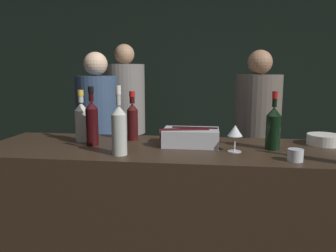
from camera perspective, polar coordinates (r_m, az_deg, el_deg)
The scene contains 14 objects.
wall_back_chalkboard at distance 4.30m, azimuth 4.18°, elevation 8.62°, with size 6.40×0.06×2.80m.
bar_counter at distance 2.09m, azimuth -0.13°, elevation -17.47°, with size 2.17×0.68×1.02m.
ice_bin_with_bottles at distance 1.95m, azimuth 3.94°, elevation -1.77°, with size 0.35×0.22×0.11m.
bowl_white at distance 2.18m, azimuth 25.58°, elevation -2.11°, with size 0.20×0.20×0.06m.
wine_glass at distance 1.82m, azimuth 11.60°, elevation -0.99°, with size 0.08×0.08×0.15m.
candle_votive at distance 1.73m, azimuth 21.31°, elevation -4.73°, with size 0.08×0.08×0.06m.
red_wine_bottle_burgundy at distance 1.93m, azimuth 17.87°, elevation -0.13°, with size 0.08×0.08×0.33m.
rose_wine_bottle at distance 2.12m, azimuth -14.80°, elevation 0.96°, with size 0.08×0.08×0.32m.
red_wine_bottle_black_foil at distance 1.99m, azimuth -13.10°, elevation 0.83°, with size 0.07×0.07×0.35m.
red_wine_bottle_tall at distance 2.11m, azimuth -6.21°, elevation 1.16°, with size 0.07×0.07×0.31m.
white_wine_bottle at distance 1.73m, azimuth -8.51°, elevation -0.41°, with size 0.08×0.08×0.37m.
person_in_hoodie at distance 3.01m, azimuth 15.19°, elevation -1.49°, with size 0.40×0.40×1.64m.
person_blond_tee at distance 3.57m, azimuth -7.39°, elevation 1.39°, with size 0.42×0.42×1.74m.
person_grey_polo at distance 3.06m, azimuth -12.09°, elevation -1.22°, with size 0.38×0.38×1.63m.
Camera 1 is at (0.24, -1.51, 1.45)m, focal length 35.00 mm.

